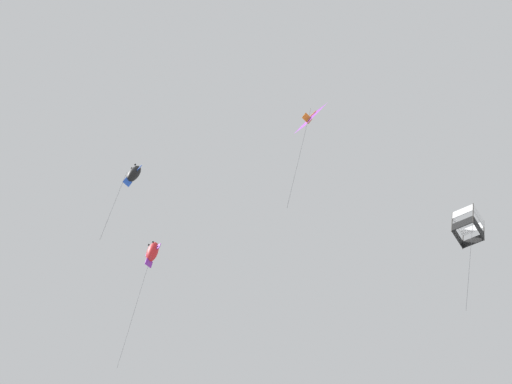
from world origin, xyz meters
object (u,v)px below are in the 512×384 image
object	(u,v)px
kite_box_low_drifter	(468,226)
kite_delta_far_centre	(309,119)
kite_fish_mid_left	(152,252)
kite_fish_upper_right	(134,174)

from	to	relation	value
kite_box_low_drifter	kite_delta_far_centre	size ratio (longest dim) A/B	0.75
kite_box_low_drifter	kite_fish_mid_left	distance (m)	19.79
kite_box_low_drifter	kite_fish_mid_left	world-z (taller)	kite_fish_mid_left
kite_fish_mid_left	kite_delta_far_centre	bearing A→B (deg)	-170.97
kite_fish_mid_left	kite_fish_upper_right	bearing A→B (deg)	131.09
kite_box_low_drifter	kite_delta_far_centre	distance (m)	12.48
kite_delta_far_centre	kite_fish_upper_right	bearing A→B (deg)	52.13
kite_fish_mid_left	kite_box_low_drifter	bearing A→B (deg)	-165.28
kite_fish_upper_right	kite_fish_mid_left	world-z (taller)	kite_fish_upper_right
kite_fish_mid_left	kite_delta_far_centre	world-z (taller)	kite_delta_far_centre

